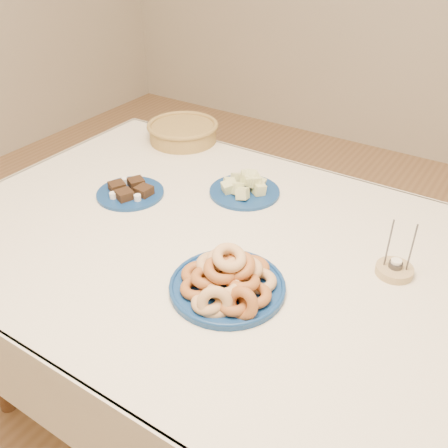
{
  "coord_description": "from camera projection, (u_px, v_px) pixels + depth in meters",
  "views": [
    {
      "loc": [
        0.58,
        -0.93,
        1.55
      ],
      "look_at": [
        0.0,
        -0.05,
        0.85
      ],
      "focal_mm": 40.0,
      "sensor_mm": 36.0,
      "label": 1
    }
  ],
  "objects": [
    {
      "name": "ground",
      "position": [
        232.0,
        417.0,
        1.77
      ],
      "size": [
        5.0,
        5.0,
        0.0
      ],
      "primitive_type": "plane",
      "color": "#936A45",
      "rests_on": "ground"
    },
    {
      "name": "wicker_basket",
      "position": [
        183.0,
        131.0,
        1.91
      ],
      "size": [
        0.31,
        0.31,
        0.07
      ],
      "rotation": [
        0.0,
        0.0,
        -0.13
      ],
      "color": "olive",
      "rests_on": "dining_table"
    },
    {
      "name": "candle_holder",
      "position": [
        395.0,
        269.0,
        1.25
      ],
      "size": [
        0.11,
        0.11,
        0.16
      ],
      "rotation": [
        0.0,
        0.0,
        0.2
      ],
      "color": "tan",
      "rests_on": "dining_table"
    },
    {
      "name": "brownie_plate",
      "position": [
        130.0,
        192.0,
        1.58
      ],
      "size": [
        0.27,
        0.27,
        0.04
      ],
      "rotation": [
        0.0,
        0.0,
        -0.3
      ],
      "color": "navy",
      "rests_on": "dining_table"
    },
    {
      "name": "melon_plate",
      "position": [
        245.0,
        187.0,
        1.58
      ],
      "size": [
        0.25,
        0.25,
        0.08
      ],
      "rotation": [
        0.0,
        0.0,
        -0.14
      ],
      "color": "navy",
      "rests_on": "dining_table"
    },
    {
      "name": "donut_platter",
      "position": [
        228.0,
        281.0,
        1.18
      ],
      "size": [
        0.37,
        0.37,
        0.13
      ],
      "rotation": [
        0.0,
        0.0,
        0.42
      ],
      "color": "navy",
      "rests_on": "dining_table"
    },
    {
      "name": "dining_table",
      "position": [
        234.0,
        276.0,
        1.41
      ],
      "size": [
        1.71,
        1.11,
        0.75
      ],
      "color": "brown",
      "rests_on": "ground"
    }
  ]
}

